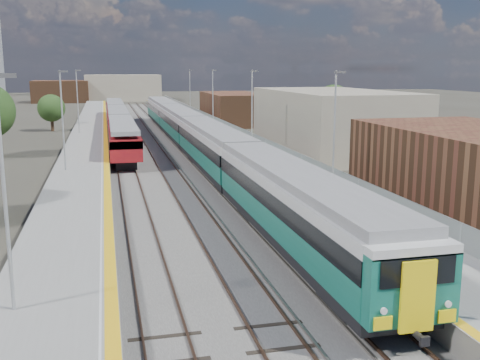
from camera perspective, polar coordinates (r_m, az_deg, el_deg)
name	(u,v)px	position (r m, az deg, el deg)	size (l,w,h in m)	color
ground	(174,150)	(61.12, -6.72, 3.06)	(320.00, 320.00, 0.00)	#47443A
ballast_bed	(151,147)	(63.37, -9.02, 3.31)	(10.50, 155.00, 0.06)	#565451
tracks	(155,144)	(65.06, -8.61, 3.60)	(8.96, 160.00, 0.17)	#4C3323
platform_right	(217,141)	(64.30, -2.31, 4.01)	(4.70, 155.00, 8.52)	slate
platform_left	(88,145)	(63.14, -15.20, 3.48)	(4.30, 155.00, 8.52)	slate
buildings	(57,60)	(149.12, -18.11, 11.50)	(72.00, 185.50, 40.00)	brown
green_train	(194,133)	(56.45, -4.69, 4.80)	(3.00, 83.47, 3.30)	black
red_train	(118,121)	(74.49, -12.29, 5.91)	(2.72, 55.30, 3.44)	black
tree_c	(51,108)	(83.03, -18.62, 6.93)	(3.79, 3.79, 5.14)	#382619
tree_d	(333,103)	(76.89, 9.47, 7.74)	(4.84, 4.84, 6.56)	#382619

